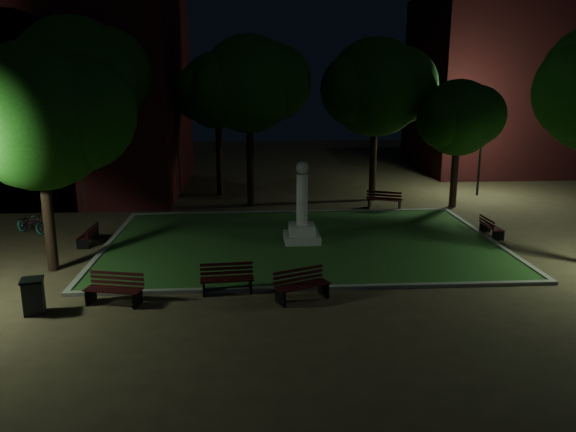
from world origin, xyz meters
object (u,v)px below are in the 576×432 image
bench_left_side (89,236)px  trash_bin (33,296)px  bench_west_near (115,290)px  monument (302,220)px  bench_far_side (384,200)px  bench_near_right (301,286)px  bench_near_left (227,279)px  bench_right_side (491,228)px  bicycle (31,224)px

bench_left_side → trash_bin: trash_bin is taller
bench_west_near → trash_bin: size_ratio=1.72×
monument → bench_far_side: size_ratio=1.75×
bench_west_near → bench_near_right: bearing=12.9°
bench_near_left → trash_bin: size_ratio=1.64×
bench_near_left → bench_left_side: 7.87m
monument → trash_bin: size_ratio=3.17×
bench_right_side → bench_far_side: (-3.23, 5.27, 0.07)m
bench_left_side → bench_west_near: bearing=24.3°
bench_west_near → bench_far_side: (10.63, 11.57, 0.02)m
bench_near_left → bench_west_near: bench_west_near is taller
bench_far_side → trash_bin: bearing=65.8°
bench_near_left → bench_right_side: size_ratio=1.14×
bench_near_left → bench_right_side: 12.03m
bench_near_left → bench_left_side: bearing=131.0°
bench_west_near → monument: bearing=57.5°
monument → bench_left_side: bearing=177.5°
bench_near_left → bench_near_right: (2.22, -0.72, 0.01)m
monument → bench_near_left: 5.83m
bench_near_left → bench_far_side: bench_far_side is taller
monument → bicycle: (-11.28, 2.15, -0.52)m
monument → bench_right_side: (7.90, 0.49, -0.58)m
monument → bench_near_left: (-2.75, -5.11, -0.54)m
bench_left_side → trash_bin: bearing=5.8°
monument → bench_near_right: (-0.53, -5.84, -0.53)m
bicycle → bench_near_left: bearing=-101.0°
bench_right_side → bench_near_right: bearing=126.6°
bench_left_side → bench_far_side: size_ratio=0.77×
bench_near_right → bench_near_left: bearing=138.1°
bench_near_left → trash_bin: bearing=-171.5°
bench_west_near → bench_right_side: bearing=37.7°
bench_near_right → bench_far_side: size_ratio=0.95×
bench_near_right → trash_bin: bearing=160.2°
bench_near_right → bench_west_near: bearing=155.9°
bench_right_side → bicycle: bearing=84.7°
bench_left_side → bench_far_side: bearing=115.2°
bench_west_near → bench_left_side: 6.64m
bench_west_near → bench_right_side: 15.23m
bench_near_left → bench_right_side: bearing=23.0°
bench_near_left → bench_far_side: size_ratio=0.90×
bench_left_side → trash_bin: 6.75m
bench_left_side → bicycle: bearing=-118.9°
monument → bench_near_right: size_ratio=1.83×
monument → bench_near_left: size_ratio=1.93×
bicycle → bench_far_side: bearing=-47.8°
bicycle → bench_near_right: bearing=-97.2°
bench_near_right → bicycle: bench_near_right is taller
bench_near_right → bench_left_side: 10.02m
monument → bicycle: 11.49m
bench_left_side → bench_right_side: bearing=93.2°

